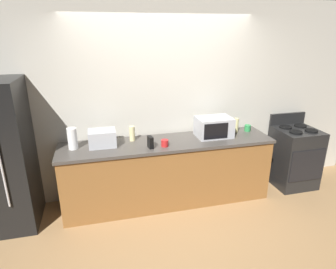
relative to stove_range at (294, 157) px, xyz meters
name	(u,v)px	position (x,y,z in m)	size (l,w,h in m)	color
ground_plane	(176,216)	(-2.00, -0.40, -0.46)	(8.00, 8.00, 0.00)	#A87F51
back_wall	(161,102)	(-2.00, 0.41, 0.89)	(6.40, 0.10, 2.70)	beige
counter_run	(168,172)	(-2.00, 0.00, -0.01)	(2.84, 0.64, 0.90)	brown
stove_range	(294,157)	(0.00, 0.00, 0.00)	(0.60, 0.61, 1.08)	black
microwave	(214,127)	(-1.33, 0.05, 0.57)	(0.48, 0.35, 0.27)	#B7BABF
toaster_oven	(102,138)	(-2.85, 0.06, 0.54)	(0.34, 0.26, 0.21)	#B7BABF
paper_towel_roll	(72,139)	(-3.20, 0.05, 0.57)	(0.12, 0.12, 0.27)	white
cordless_phone	(150,142)	(-2.27, -0.16, 0.51)	(0.05, 0.11, 0.15)	black
bottle_vinegar	(236,125)	(-0.96, 0.12, 0.55)	(0.06, 0.06, 0.21)	beige
bottle_hand_soap	(132,133)	(-2.45, 0.16, 0.54)	(0.07, 0.07, 0.20)	beige
mug_red	(165,143)	(-2.08, -0.15, 0.48)	(0.09, 0.09, 0.09)	red
mug_green	(248,128)	(-0.76, 0.13, 0.48)	(0.09, 0.09, 0.09)	#2D8C47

